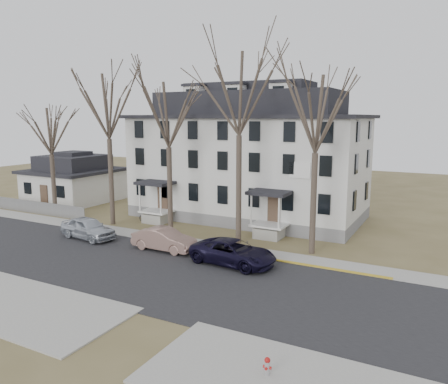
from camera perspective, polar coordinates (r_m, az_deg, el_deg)
The scene contains 17 objects.
ground at distance 24.83m, azimuth -10.45°, elevation -11.81°, with size 120.00×120.00×0.00m, color brown.
main_road at distance 26.32m, azimuth -7.71°, elevation -10.47°, with size 120.00×10.00×0.04m, color #27272A.
far_sidewalk at distance 31.12m, azimuth -1.24°, elevation -7.17°, with size 120.00×2.00×0.08m, color #A09F97.
yellow_curb at distance 28.33m, azimuth 6.84°, elevation -8.97°, with size 14.00×0.25×0.06m, color gold.
boarding_house at distance 39.74m, azimuth 3.21°, elevation 4.42°, with size 20.80×12.36×12.05m.
small_house at distance 50.35m, azimuth -18.99°, elevation 1.44°, with size 8.70×8.70×5.00m.
fence at distance 45.82m, azimuth -23.88°, elevation -2.50°, with size 14.00×0.06×1.20m, color gray.
tree_far_left at distance 37.75m, azimuth -14.95°, elevation 11.38°, with size 8.40×8.40×13.72m.
tree_mid_left at distance 33.97m, azimuth -7.31°, elevation 10.59°, with size 7.80×7.80×12.74m.
tree_center at distance 30.98m, azimuth 2.01°, elevation 13.49°, with size 9.00×9.00×14.70m.
tree_mid_right at distance 28.94m, azimuth 12.01°, elevation 10.62°, with size 7.80×7.80×12.74m.
tree_bungalow at distance 42.79m, azimuth -21.80°, elevation 7.80°, with size 6.60×6.60×10.78m.
car_silver at distance 34.43m, azimuth -17.35°, elevation -4.57°, with size 1.91×4.74×1.62m, color #B4BBC5.
car_tan at distance 30.37m, azimuth -7.81°, elevation -6.21°, with size 1.60×4.60×1.51m, color #8E6C61.
car_navy at distance 27.28m, azimuth 1.20°, elevation -7.96°, with size 2.53×5.48×1.52m, color black.
bicycle_left at distance 38.47m, azimuth -10.06°, elevation -3.34°, with size 0.60×1.72×0.90m, color black.
fire_hydrant at distance 16.64m, azimuth 5.67°, elevation -21.77°, with size 0.30×0.29×0.73m.
Camera 1 is at (14.50, -18.01, 9.05)m, focal length 35.00 mm.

